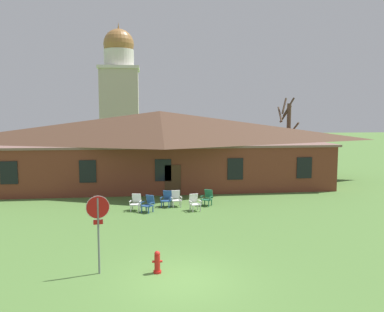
{
  "coord_description": "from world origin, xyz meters",
  "views": [
    {
      "loc": [
        -1.18,
        -12.55,
        5.53
      ],
      "look_at": [
        1.33,
        8.5,
        3.27
      ],
      "focal_mm": 36.83,
      "sensor_mm": 36.0,
      "label": 1
    }
  ],
  "objects": [
    {
      "name": "lawn_chair_left_end",
      "position": [
        0.06,
        10.65,
        0.5
      ],
      "size": [
        0.76,
        0.81,
        0.96
      ],
      "color": "#2D5693",
      "rests_on": "ground"
    },
    {
      "name": "fire_hydrant",
      "position": [
        -0.81,
        0.76,
        0.38
      ],
      "size": [
        0.36,
        0.28,
        0.79
      ],
      "color": "red",
      "rests_on": "ground"
    },
    {
      "name": "dome_tower",
      "position": [
        -4.39,
        39.75,
        7.81
      ],
      "size": [
        5.18,
        5.18,
        17.26
      ],
      "color": "#BCB29E",
      "rests_on": "ground"
    },
    {
      "name": "brick_building",
      "position": [
        0.0,
        18.89,
        2.95
      ],
      "size": [
        25.93,
        10.4,
        5.78
      ],
      "color": "brown",
      "rests_on": "ground"
    },
    {
      "name": "bare_tree_beside_building",
      "position": [
        11.52,
        21.38,
        3.75
      ],
      "size": [
        1.77,
        1.71,
        7.02
      ],
      "color": "brown",
      "rests_on": "ground"
    },
    {
      "name": "lawn_chair_middle",
      "position": [
        0.62,
        10.68,
        0.5
      ],
      "size": [
        0.68,
        0.71,
        0.96
      ],
      "color": "silver",
      "rests_on": "ground"
    },
    {
      "name": "lawn_chair_near_door",
      "position": [
        -1.04,
        9.48,
        0.5
      ],
      "size": [
        0.85,
        0.87,
        0.96
      ],
      "color": "#2D5693",
      "rests_on": "ground"
    },
    {
      "name": "ground_plane",
      "position": [
        0.0,
        0.0,
        0.0
      ],
      "size": [
        200.0,
        200.0,
        0.0
      ],
      "primitive_type": "plane",
      "color": "#517A38"
    },
    {
      "name": "lawn_chair_right_end",
      "position": [
        1.6,
        9.5,
        0.5
      ],
      "size": [
        0.74,
        0.78,
        0.96
      ],
      "color": "silver",
      "rests_on": "ground"
    },
    {
      "name": "stop_sign",
      "position": [
        -2.82,
        0.95,
        1.96
      ],
      "size": [
        0.79,
        0.2,
        2.76
      ],
      "color": "slate",
      "rests_on": "ground"
    },
    {
      "name": "lawn_chair_by_porch",
      "position": [
        -1.75,
        9.92,
        0.5
      ],
      "size": [
        0.72,
        0.76,
        0.96
      ],
      "color": "white",
      "rests_on": "ground"
    },
    {
      "name": "lawn_chair_far_side",
      "position": [
        2.55,
        10.7,
        0.5
      ],
      "size": [
        0.84,
        0.87,
        0.96
      ],
      "color": "#28704C",
      "rests_on": "ground"
    }
  ]
}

